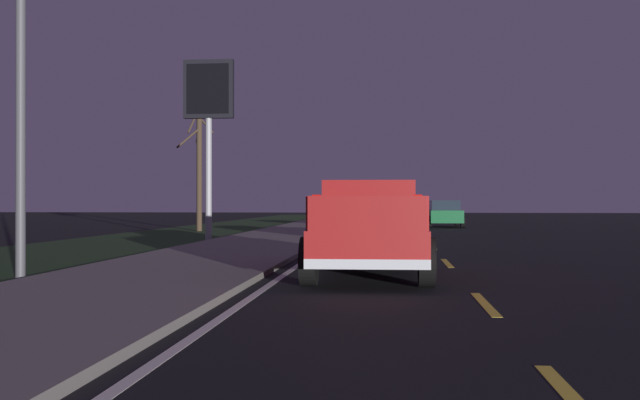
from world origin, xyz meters
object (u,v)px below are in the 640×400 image
sedan_black (383,214)px  street_light_near (37,42)px  gas_price_sign (209,105)px  bare_tree_far (199,166)px  pickup_truck (368,228)px  sedan_green (444,213)px  sedan_silver (382,220)px

sedan_black → street_light_near: bearing=167.6°
gas_price_sign → bare_tree_far: 9.10m
bare_tree_far → sedan_black: bearing=-61.1°
sedan_black → gas_price_sign: 15.53m
pickup_truck → street_light_near: (-1.76, 6.01, 3.45)m
gas_price_sign → street_light_near: 13.89m
pickup_truck → bare_tree_far: (20.61, 9.04, 2.32)m
street_light_near → sedan_green: bearing=-17.9°
gas_price_sign → street_light_near: bearing=-178.6°
pickup_truck → sedan_black: bearing=-0.0°
pickup_truck → bare_tree_far: bare_tree_far is taller
sedan_green → pickup_truck: bearing=172.8°
sedan_black → street_light_near: 28.24m
sedan_silver → sedan_black: 13.99m
sedan_silver → gas_price_sign: (0.50, 6.51, 4.31)m
pickup_truck → sedan_black: pickup_truck is taller
sedan_silver → gas_price_sign: gas_price_sign is taller
gas_price_sign → bare_tree_far: gas_price_sign is taller
sedan_silver → gas_price_sign: size_ratio=0.65×
pickup_truck → sedan_green: size_ratio=1.23×
street_light_near → bare_tree_far: size_ratio=1.16×
gas_price_sign → pickup_truck: bearing=-152.3°
sedan_black → bare_tree_far: bare_tree_far is taller
sedan_silver → sedan_black: size_ratio=1.00×
sedan_green → street_light_near: (-29.42, 9.52, 3.58)m
street_light_near → bare_tree_far: 22.60m
sedan_green → street_light_near: bearing=162.1°
sedan_green → sedan_black: bearing=120.6°
sedan_green → bare_tree_far: bare_tree_far is taller
sedan_green → gas_price_sign: size_ratio=0.65×
pickup_truck → sedan_black: (25.60, -0.01, -0.13)m
sedan_black → gas_price_sign: bearing=154.7°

